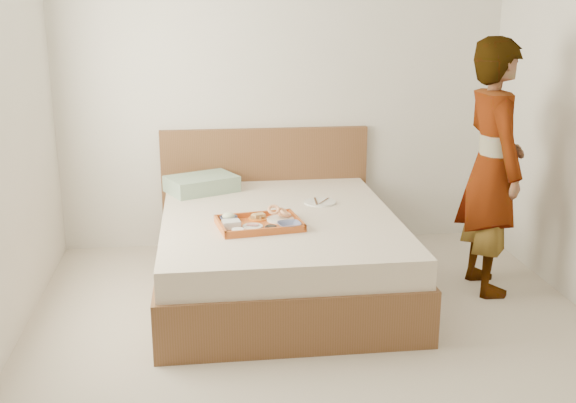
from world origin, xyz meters
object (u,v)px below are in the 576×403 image
at_px(bed, 279,252).
at_px(person, 492,168).
at_px(tray, 259,223).
at_px(dinner_plate, 320,202).

height_order(bed, person, person).
height_order(bed, tray, tray).
bearing_deg(dinner_plate, person, -20.57).
bearing_deg(person, tray, 93.11).
bearing_deg(person, bed, 83.58).
distance_m(bed, tray, 0.41).
distance_m(bed, person, 1.54).
xyz_separation_m(bed, tray, (-0.15, -0.24, 0.29)).
relative_size(bed, tray, 3.87).
height_order(bed, dinner_plate, dinner_plate).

